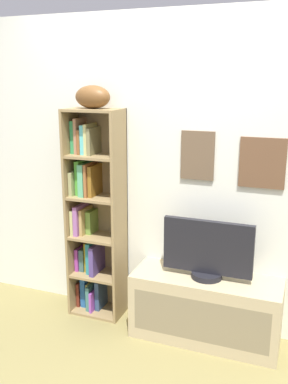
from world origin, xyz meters
TOP-DOWN VIEW (x-y plane):
  - back_wall at (0.00, 1.13)m, footprint 4.80×0.08m
  - bookshelf at (-0.65, 0.99)m, footprint 0.42×0.27m
  - football at (-0.60, 0.97)m, footprint 0.31×0.21m
  - tv_stand at (0.30, 0.90)m, footprint 1.06×0.38m
  - television at (0.30, 0.91)m, footprint 0.64×0.22m

SIDE VIEW (x-z plane):
  - tv_stand at x=0.30m, z-range 0.00..0.49m
  - television at x=0.30m, z-range 0.48..0.90m
  - bookshelf at x=-0.65m, z-range -0.02..1.62m
  - back_wall at x=0.00m, z-range 0.00..2.33m
  - football at x=-0.60m, z-range 1.65..1.81m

